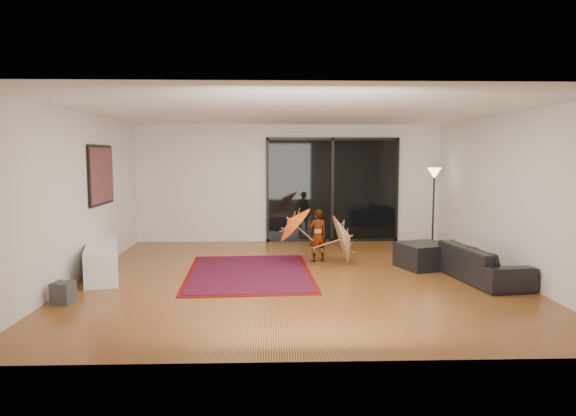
{
  "coord_description": "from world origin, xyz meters",
  "views": [
    {
      "loc": [
        -0.42,
        -8.32,
        2.02
      ],
      "look_at": [
        -0.13,
        0.45,
        1.1
      ],
      "focal_mm": 32.0,
      "sensor_mm": 36.0,
      "label": 1
    }
  ],
  "objects_px": {
    "media_console": "(102,259)",
    "sofa": "(480,263)",
    "child": "(318,235)",
    "ottoman": "(423,256)"
  },
  "relations": [
    {
      "from": "sofa",
      "to": "child",
      "type": "relative_size",
      "value": 1.91
    },
    {
      "from": "media_console",
      "to": "child",
      "type": "height_order",
      "value": "child"
    },
    {
      "from": "media_console",
      "to": "child",
      "type": "xyz_separation_m",
      "value": [
        3.71,
        0.97,
        0.22
      ]
    },
    {
      "from": "media_console",
      "to": "sofa",
      "type": "distance_m",
      "value": 6.22
    },
    {
      "from": "media_console",
      "to": "child",
      "type": "bearing_deg",
      "value": -1.7
    },
    {
      "from": "media_console",
      "to": "child",
      "type": "distance_m",
      "value": 3.84
    },
    {
      "from": "media_console",
      "to": "sofa",
      "type": "xyz_separation_m",
      "value": [
        6.2,
        -0.53,
        0.0
      ]
    },
    {
      "from": "sofa",
      "to": "ottoman",
      "type": "relative_size",
      "value": 2.46
    },
    {
      "from": "media_console",
      "to": "ottoman",
      "type": "distance_m",
      "value": 5.55
    },
    {
      "from": "ottoman",
      "to": "child",
      "type": "distance_m",
      "value": 1.95
    }
  ]
}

